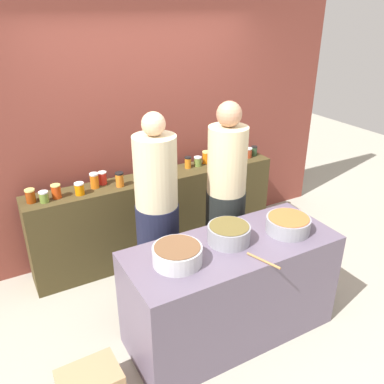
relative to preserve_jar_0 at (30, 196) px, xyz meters
name	(u,v)px	position (x,y,z in m)	size (l,w,h in m)	color
ground	(211,309)	(1.24, -1.10, -0.99)	(12.00, 12.00, 0.00)	#A49F8F
storefront_wall	(141,114)	(1.24, 0.35, 0.51)	(4.80, 0.12, 3.00)	brown
display_shelf	(158,215)	(1.24, 0.00, -0.53)	(2.70, 0.36, 0.93)	#43381D
prep_table	(231,290)	(1.24, -1.40, -0.56)	(1.70, 0.70, 0.87)	#5E5265
preserve_jar_0	(30,196)	(0.00, 0.00, 0.00)	(0.09, 0.09, 0.13)	#8F330A
preserve_jar_1	(44,197)	(0.10, -0.05, -0.01)	(0.09, 0.09, 0.10)	olive
preserve_jar_2	(56,191)	(0.22, -0.02, 0.00)	(0.09, 0.09, 0.13)	#BD3A0F
preserve_jar_3	(79,189)	(0.43, -0.05, 0.00)	(0.09, 0.09, 0.12)	orange
preserve_jar_4	(94,180)	(0.59, 0.03, 0.01)	(0.09, 0.09, 0.15)	orange
preserve_jar_5	(103,178)	(0.69, 0.07, 0.00)	(0.08, 0.08, 0.13)	red
preserve_jar_6	(120,179)	(0.82, -0.06, 0.01)	(0.08, 0.08, 0.14)	orange
preserve_jar_7	(164,169)	(1.35, 0.04, -0.01)	(0.09, 0.09, 0.10)	gold
preserve_jar_8	(188,162)	(1.63, 0.04, 0.00)	(0.07, 0.07, 0.13)	orange
preserve_jar_9	(198,161)	(1.75, 0.04, -0.01)	(0.09, 0.09, 0.11)	olive
preserve_jar_10	(206,157)	(1.87, 0.07, 0.01)	(0.09, 0.09, 0.14)	orange
preserve_jar_11	(238,156)	(2.23, -0.04, 0.00)	(0.07, 0.07, 0.12)	gold
preserve_jar_12	(248,153)	(2.40, -0.02, -0.01)	(0.08, 0.08, 0.11)	maroon
preserve_jar_13	(254,151)	(2.50, 0.01, -0.01)	(0.07, 0.07, 0.11)	#2A4326
cooking_pot_left	(177,255)	(0.76, -1.40, -0.05)	(0.36, 0.36, 0.14)	#B7B7BC
cooking_pot_center	(229,234)	(1.23, -1.34, -0.05)	(0.33, 0.33, 0.14)	gray
cooking_pot_right	(288,224)	(1.74, -1.44, -0.06)	(0.36, 0.36, 0.13)	gray
wooden_spoon	(263,261)	(1.30, -1.69, -0.11)	(0.02, 0.02, 0.28)	#9E703D
cook_with_tongs	(158,224)	(0.91, -0.73, -0.17)	(0.38, 0.38, 1.80)	#191B30
cook_in_cap	(225,207)	(1.58, -0.78, -0.16)	(0.37, 0.37, 1.82)	black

